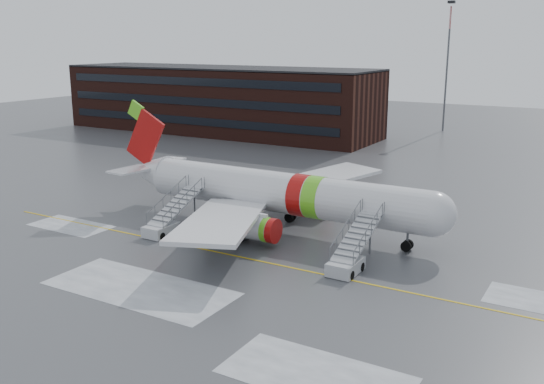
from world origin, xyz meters
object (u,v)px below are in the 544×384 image
Objects in this scene: airstair_fwd at (350,257)px; pushback_tug at (232,232)px; airliner at (274,192)px; uld_container at (204,224)px; airstair_aft at (166,222)px.

pushback_tug is (-12.04, 1.68, -0.39)m from airstair_fwd.
uld_container is (-4.54, -4.90, -2.48)m from airliner.
airliner is at bearing 72.49° from pushback_tug.
airliner is at bearing 40.74° from airstair_aft.
airliner reaches higher than airstair_fwd.
uld_container is (3.05, 1.64, -0.13)m from airstair_aft.
airstair_aft is at bearing -164.51° from pushback_tug.
airliner is at bearing 148.13° from airstair_fwd.
pushback_tug is at bearing 15.49° from airstair_aft.
airliner is 10.29m from airstair_aft.
uld_container is at bearing 173.80° from airstair_fwd.
airstair_aft reaches higher than uld_container.
airstair_aft is 2.84× the size of uld_container.
airstair_aft is 2.62× the size of pushback_tug.
airliner is 5.79m from pushback_tug.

